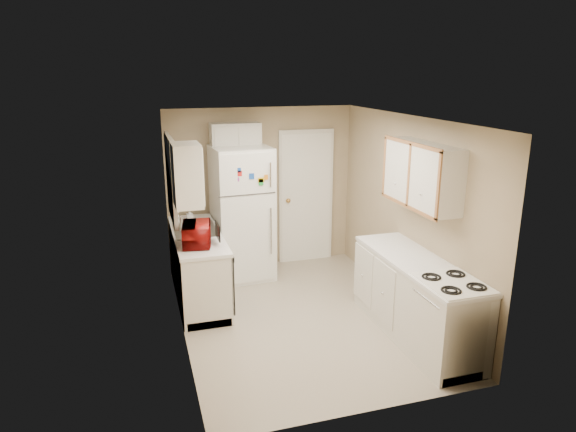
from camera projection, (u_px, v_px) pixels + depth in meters
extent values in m
plane|color=beige|center=(300.00, 317.00, 6.29)|extent=(3.80, 3.80, 0.00)
plane|color=white|center=(301.00, 119.00, 5.63)|extent=(3.80, 3.80, 0.00)
plane|color=tan|center=(178.00, 234.00, 5.57)|extent=(3.80, 3.80, 0.00)
plane|color=tan|center=(408.00, 214.00, 6.35)|extent=(3.80, 3.80, 0.00)
plane|color=tan|center=(261.00, 188.00, 7.71)|extent=(2.80, 2.80, 0.00)
plane|color=tan|center=(372.00, 287.00, 4.21)|extent=(2.80, 2.80, 0.00)
cube|color=silver|center=(199.00, 266.00, 6.69)|extent=(0.60, 1.80, 0.90)
cube|color=black|center=(229.00, 278.00, 6.21)|extent=(0.03, 0.58, 0.72)
cube|color=gray|center=(196.00, 233.00, 6.71)|extent=(0.54, 0.74, 0.16)
imported|color=maroon|center=(197.00, 233.00, 6.09)|extent=(0.51, 0.33, 0.32)
imported|color=white|center=(190.00, 215.00, 7.00)|extent=(0.08, 0.09, 0.18)
cube|color=silver|center=(172.00, 179.00, 6.44)|extent=(0.10, 0.98, 1.08)
cube|color=silver|center=(187.00, 175.00, 5.65)|extent=(0.30, 0.45, 0.70)
cube|color=white|center=(242.00, 213.00, 7.30)|extent=(0.83, 0.81, 1.90)
cube|color=silver|center=(235.00, 137.00, 7.24)|extent=(0.70, 0.30, 0.40)
cube|color=white|center=(306.00, 197.00, 7.91)|extent=(0.86, 0.06, 2.08)
cube|color=silver|center=(416.00, 299.00, 5.73)|extent=(0.60, 2.00, 0.90)
cube|color=white|center=(449.00, 328.00, 5.15)|extent=(0.57, 0.70, 0.85)
cube|color=silver|center=(422.00, 174.00, 5.68)|extent=(0.30, 1.20, 0.70)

